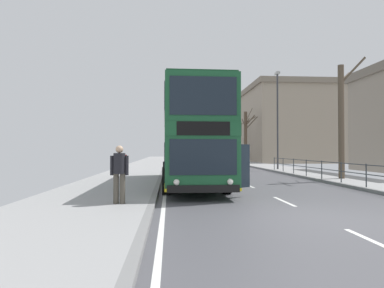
{
  "coord_description": "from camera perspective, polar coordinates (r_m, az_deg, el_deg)",
  "views": [
    {
      "loc": [
        -3.78,
        -7.96,
        1.7
      ],
      "look_at": [
        -2.76,
        6.78,
        1.97
      ],
      "focal_mm": 30.53,
      "sensor_mm": 36.0,
      "label": 1
    }
  ],
  "objects": [
    {
      "name": "background_building_00",
      "position": [
        50.35,
        17.33,
        3.23
      ],
      "size": [
        14.35,
        15.61,
        10.78
      ],
      "color": "gray",
      "rests_on": "ground"
    },
    {
      "name": "pedestrian_railing_far_kerb",
      "position": [
        17.25,
        24.6,
        -3.93
      ],
      "size": [
        0.05,
        20.06,
        0.98
      ],
      "color": "#2D3338",
      "rests_on": "ground"
    },
    {
      "name": "ground",
      "position": [
        8.68,
        17.13,
        -12.03
      ],
      "size": [
        15.8,
        140.0,
        0.2
      ],
      "color": "#4B4B50"
    },
    {
      "name": "street_lamp_far_side",
      "position": [
        27.8,
        14.71,
        5.28
      ],
      "size": [
        0.28,
        0.6,
        7.99
      ],
      "color": "#38383D",
      "rests_on": "ground"
    },
    {
      "name": "bare_tree_far_02",
      "position": [
        41.43,
        9.4,
        1.47
      ],
      "size": [
        2.18,
        3.06,
        6.76
      ],
      "color": "#4C3D2D",
      "rests_on": "ground"
    },
    {
      "name": "double_decker_bus_main",
      "position": [
        15.53,
        -0.2,
        1.09
      ],
      "size": [
        3.31,
        10.3,
        4.35
      ],
      "color": "#19512D",
      "rests_on": "ground"
    },
    {
      "name": "bare_tree_far_01",
      "position": [
        19.82,
        24.68,
        4.23
      ],
      "size": [
        1.14,
        2.44,
        6.52
      ],
      "color": "brown",
      "rests_on": "ground"
    },
    {
      "name": "pedestrian_with_backpack",
      "position": [
        9.77,
        -12.53,
        -4.37
      ],
      "size": [
        0.55,
        0.54,
        1.69
      ],
      "color": "#4C473D",
      "rests_on": "ground"
    },
    {
      "name": "bare_tree_far_00",
      "position": [
        46.52,
        7.89,
        1.08
      ],
      "size": [
        2.18,
        2.12,
        6.34
      ],
      "color": "#4C3D2D",
      "rests_on": "ground"
    }
  ]
}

